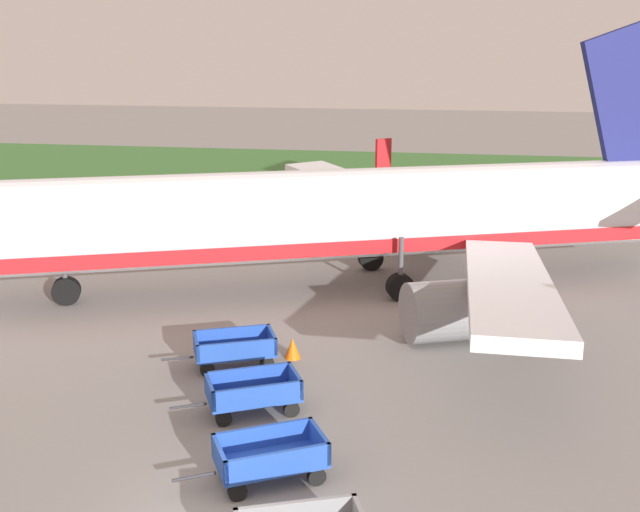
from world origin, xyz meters
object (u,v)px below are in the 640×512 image
(baggage_cart_third_in_row, at_px, (270,457))
(traffic_cone_near_plane, at_px, (293,348))
(baggage_cart_fourth_in_row, at_px, (253,392))
(baggage_cart_far_end, at_px, (234,348))
(airplane, at_px, (352,216))

(baggage_cart_third_in_row, height_order, traffic_cone_near_plane, baggage_cart_third_in_row)
(baggage_cart_fourth_in_row, distance_m, baggage_cart_far_end, 3.26)
(baggage_cart_far_end, relative_size, traffic_cone_near_plane, 5.15)
(traffic_cone_near_plane, bearing_deg, baggage_cart_third_in_row, -82.07)
(baggage_cart_third_in_row, bearing_deg, baggage_cart_far_end, 113.37)
(traffic_cone_near_plane, bearing_deg, airplane, 84.08)
(airplane, distance_m, baggage_cart_third_in_row, 15.31)
(baggage_cart_far_end, height_order, traffic_cone_near_plane, baggage_cart_far_end)
(baggage_cart_far_end, xyz_separation_m, traffic_cone_near_plane, (1.68, 0.96, -0.26))
(baggage_cart_third_in_row, xyz_separation_m, baggage_cart_far_end, (-2.67, 6.18, 0.00))
(airplane, bearing_deg, baggage_cart_fourth_in_row, -95.34)
(baggage_cart_fourth_in_row, bearing_deg, baggage_cart_far_end, 115.32)
(baggage_cart_far_end, bearing_deg, airplane, 74.34)
(traffic_cone_near_plane, bearing_deg, baggage_cart_far_end, -150.26)
(baggage_cart_fourth_in_row, bearing_deg, traffic_cone_near_plane, 85.86)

